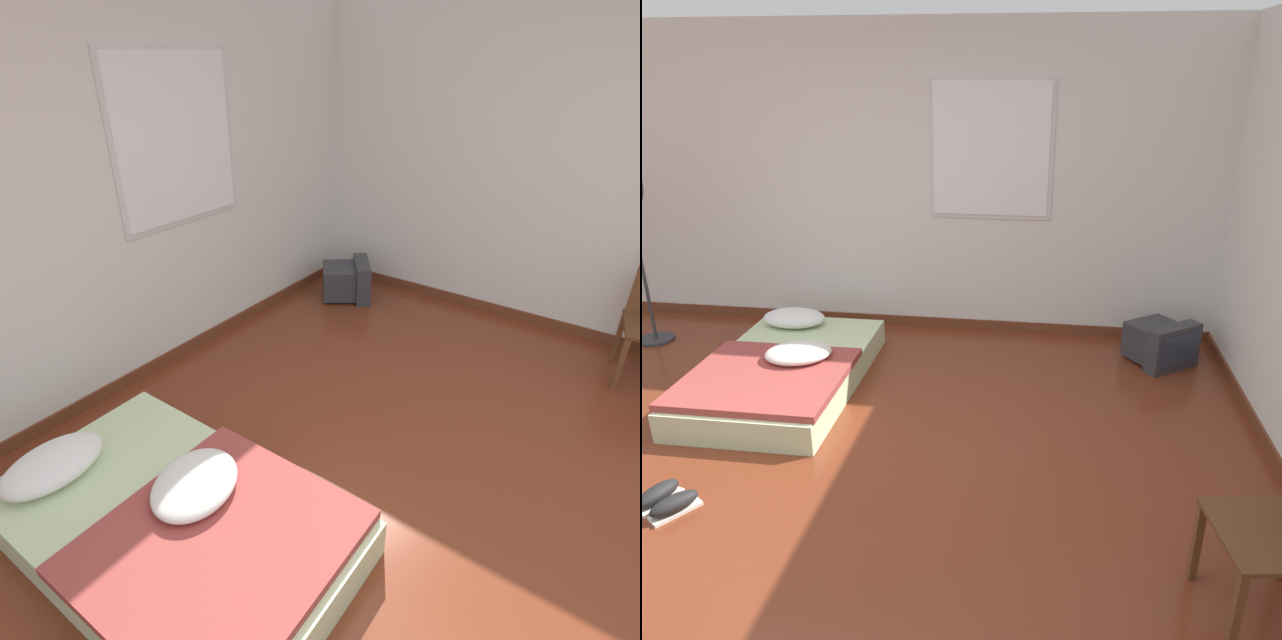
% 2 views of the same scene
% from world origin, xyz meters
% --- Properties ---
extents(ground_plane, '(20.00, 20.00, 0.00)m').
position_xyz_m(ground_plane, '(0.00, 0.00, 0.00)').
color(ground_plane, maroon).
extents(wall_back, '(7.80, 0.08, 2.60)m').
position_xyz_m(wall_back, '(0.01, 2.73, 1.29)').
color(wall_back, silver).
rests_on(wall_back, ground_plane).
extents(mattress_bed, '(1.08, 1.76, 0.35)m').
position_xyz_m(mattress_bed, '(-0.61, 1.39, 0.13)').
color(mattress_bed, beige).
rests_on(mattress_bed, ground_plane).
extents(crt_tv, '(0.60, 0.60, 0.36)m').
position_xyz_m(crt_tv, '(2.21, 2.20, 0.17)').
color(crt_tv, '#333338').
rests_on(crt_tv, ground_plane).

